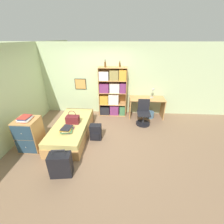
# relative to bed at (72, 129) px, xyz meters

# --- Properties ---
(ground_plane) EXTENTS (14.00, 14.00, 0.00)m
(ground_plane) POSITION_rel_bed_xyz_m (0.67, -0.02, -0.22)
(ground_plane) COLOR #84664C
(wall_back) EXTENTS (10.00, 0.09, 2.60)m
(wall_back) POSITION_rel_bed_xyz_m (0.67, 1.74, 1.08)
(wall_back) COLOR beige
(wall_back) RESTS_ON ground_plane
(wall_left) EXTENTS (0.06, 10.00, 2.60)m
(wall_left) POSITION_rel_bed_xyz_m (-1.52, -0.02, 1.08)
(wall_left) COLOR beige
(wall_left) RESTS_ON ground_plane
(bed) EXTENTS (0.96, 2.07, 0.44)m
(bed) POSITION_rel_bed_xyz_m (0.00, 0.00, 0.00)
(bed) COLOR tan
(bed) RESTS_ON ground_plane
(handbag) EXTENTS (0.37, 0.22, 0.40)m
(handbag) POSITION_rel_bed_xyz_m (0.06, 0.01, 0.34)
(handbag) COLOR maroon
(handbag) RESTS_ON bed
(book_stack_on_bed) EXTENTS (0.34, 0.41, 0.12)m
(book_stack_on_bed) POSITION_rel_bed_xyz_m (0.02, -0.42, 0.28)
(book_stack_on_bed) COLOR beige
(book_stack_on_bed) RESTS_ON bed
(suitcase) EXTENTS (0.49, 0.32, 0.68)m
(suitcase) POSITION_rel_bed_xyz_m (0.21, -1.46, 0.06)
(suitcase) COLOR black
(suitcase) RESTS_ON ground_plane
(dresser) EXTENTS (0.55, 0.56, 0.87)m
(dresser) POSITION_rel_bed_xyz_m (-0.91, -0.62, 0.22)
(dresser) COLOR tan
(dresser) RESTS_ON ground_plane
(magazine_pile_on_dresser) EXTENTS (0.30, 0.37, 0.09)m
(magazine_pile_on_dresser) POSITION_rel_bed_xyz_m (-0.91, -0.64, 0.70)
(magazine_pile_on_dresser) COLOR #B2382D
(magazine_pile_on_dresser) RESTS_ON dresser
(bookcase) EXTENTS (1.00, 0.36, 1.81)m
(bookcase) POSITION_rel_bed_xyz_m (1.14, 1.50, 0.66)
(bookcase) COLOR tan
(bookcase) RESTS_ON ground_plane
(bottle_green) EXTENTS (0.06, 0.06, 0.25)m
(bottle_green) POSITION_rel_bed_xyz_m (0.90, 1.46, 1.69)
(bottle_green) COLOR brown
(bottle_green) RESTS_ON bookcase
(bottle_brown) EXTENTS (0.06, 0.06, 0.21)m
(bottle_brown) POSITION_rel_bed_xyz_m (1.39, 1.56, 1.67)
(bottle_brown) COLOR brown
(bottle_brown) RESTS_ON bookcase
(desk) EXTENTS (1.25, 0.58, 0.74)m
(desk) POSITION_rel_bed_xyz_m (2.41, 1.40, 0.30)
(desk) COLOR tan
(desk) RESTS_ON ground_plane
(desk_lamp) EXTENTS (0.19, 0.14, 0.41)m
(desk_lamp) POSITION_rel_bed_xyz_m (2.61, 1.47, 0.80)
(desk_lamp) COLOR #ADA89E
(desk_lamp) RESTS_ON desk
(desk_chair) EXTENTS (0.48, 0.48, 0.86)m
(desk_chair) POSITION_rel_bed_xyz_m (2.24, 0.85, 0.05)
(desk_chair) COLOR black
(desk_chair) RESTS_ON ground_plane
(backpack) EXTENTS (0.32, 0.24, 0.47)m
(backpack) POSITION_rel_bed_xyz_m (0.75, -0.13, 0.02)
(backpack) COLOR black
(backpack) RESTS_ON ground_plane
(waste_bin) EXTENTS (0.27, 0.27, 0.23)m
(waste_bin) POSITION_rel_bed_xyz_m (2.58, 1.34, -0.10)
(waste_bin) COLOR slate
(waste_bin) RESTS_ON ground_plane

